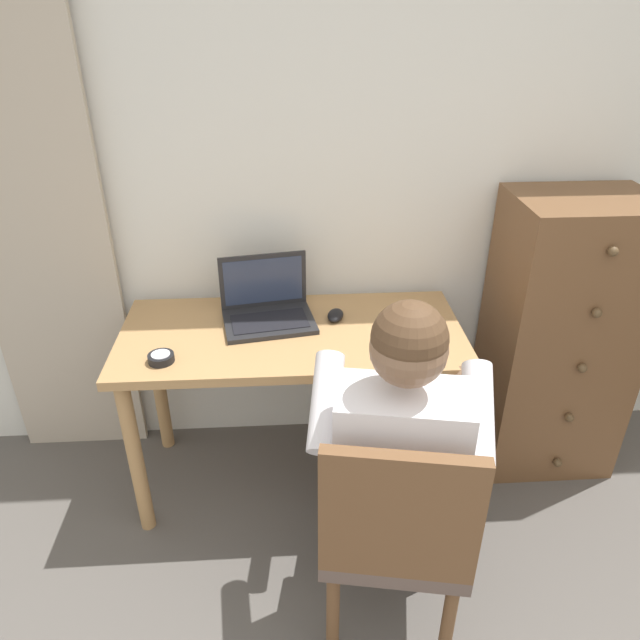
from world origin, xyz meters
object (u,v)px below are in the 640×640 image
dresser (558,338)px  chair (396,531)px  laptop (267,307)px  computer_mouse (335,315)px  person_seated (398,440)px  desk_clock (161,358)px  desk (292,355)px

dresser → chair: (-0.82, -0.84, -0.11)m
laptop → computer_mouse: 0.27m
person_seated → desk_clock: (-0.76, 0.39, 0.08)m
dresser → laptop: (-1.19, 0.00, 0.18)m
laptop → dresser: bearing=-0.0°
desk → person_seated: bearing=-61.5°
dresser → laptop: size_ratio=3.16×
desk → person_seated: size_ratio=1.09×
chair → person_seated: person_seated is taller
dresser → computer_mouse: 0.94m
desk → dresser: (1.10, 0.10, -0.03)m
person_seated → laptop: person_seated is taller
dresser → person_seated: size_ratio=1.00×
dresser → laptop: dresser is taller
laptop → computer_mouse: (0.26, -0.02, -0.04)m
desk → person_seated: (0.31, -0.57, 0.05)m
dresser → person_seated: (-0.79, -0.66, 0.07)m
dresser → chair: dresser is taller
desk → desk_clock: 0.50m
chair → computer_mouse: size_ratio=8.69×
chair → laptop: size_ratio=2.31×
person_seated → desk_clock: size_ratio=13.19×
person_seated → laptop: bearing=120.9°
computer_mouse → person_seated: bearing=-63.1°
person_seated → computer_mouse: person_seated is taller
chair → laptop: laptop is taller
dresser → computer_mouse: bearing=-179.1°
desk → laptop: laptop is taller
desk → dresser: 1.10m
dresser → desk_clock: dresser is taller
person_seated → computer_mouse: bearing=101.7°
laptop → desk: bearing=-47.5°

